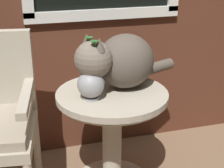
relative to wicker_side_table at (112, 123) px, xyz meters
The scene contains 3 objects.
wicker_side_table is the anchor object (origin of this frame).
cat 0.37m from the wicker_side_table, 38.59° to the left, with size 0.68×0.42×0.34m.
pewter_vase_with_ivy 0.33m from the wicker_side_table, 157.07° to the right, with size 0.15×0.15×0.33m.
Camera 1 is at (-0.39, -1.43, 1.41)m, focal length 54.99 mm.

